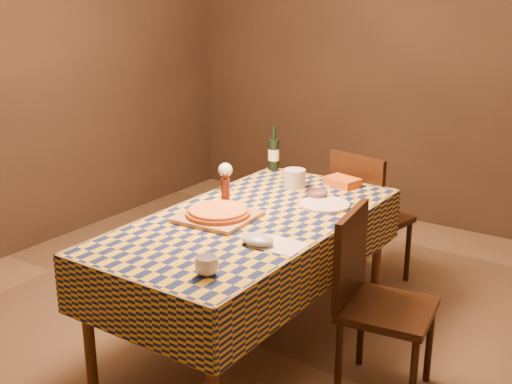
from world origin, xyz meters
TOP-DOWN VIEW (x-y plane):
  - room at (0.00, 0.00)m, footprint 5.00×5.10m
  - dining_table at (0.00, 0.00)m, footprint 0.94×1.84m
  - cutting_board at (-0.13, -0.11)m, footprint 0.39×0.39m
  - pizza at (-0.13, -0.11)m, footprint 0.40×0.40m
  - pepper_mill at (-0.21, 0.06)m, footprint 0.05×0.05m
  - bowl at (0.12, 0.49)m, footprint 0.18×0.18m
  - wine_glass at (-0.40, 0.30)m, footprint 0.10×0.10m
  - wine_bottle at (-0.41, 0.86)m, footprint 0.09×0.09m
  - deli_tub at (-0.09, 0.60)m, footprint 0.17×0.17m
  - takeout_container at (0.14, 0.80)m, footprint 0.23×0.18m
  - white_plate at (0.24, 0.39)m, footprint 0.35×0.35m
  - tumbler at (0.25, -0.69)m, footprint 0.11×0.11m
  - flour_patch at (0.33, -0.24)m, footprint 0.25×0.20m
  - flour_bag at (0.24, -0.29)m, footprint 0.20×0.18m
  - chair_far at (0.18, 1.08)m, footprint 0.50×0.50m
  - chair_right at (0.71, 0.01)m, footprint 0.48×0.48m

SIDE VIEW (x-z plane):
  - chair_far at x=0.18m, z-range 0.06..0.99m
  - chair_right at x=0.71m, z-range 0.06..0.99m
  - dining_table at x=0.00m, z-range 0.31..1.08m
  - flour_patch at x=0.33m, z-range 0.77..0.77m
  - white_plate at x=0.24m, z-range 0.77..0.79m
  - cutting_board at x=-0.13m, z-range 0.77..0.79m
  - bowl at x=0.12m, z-range 0.77..0.81m
  - flour_bag at x=0.24m, z-range 0.77..0.82m
  - takeout_container at x=0.14m, z-range 0.77..0.82m
  - pizza at x=-0.13m, z-range 0.79..0.83m
  - tumbler at x=0.25m, z-range 0.77..0.85m
  - deli_tub at x=-0.09m, z-range 0.77..0.88m
  - pepper_mill at x=-0.21m, z-range 0.76..0.97m
  - wine_bottle at x=-0.41m, z-range 0.73..1.03m
  - wine_glass at x=-0.40m, z-range 0.81..0.98m
  - room at x=0.00m, z-range 0.00..2.70m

